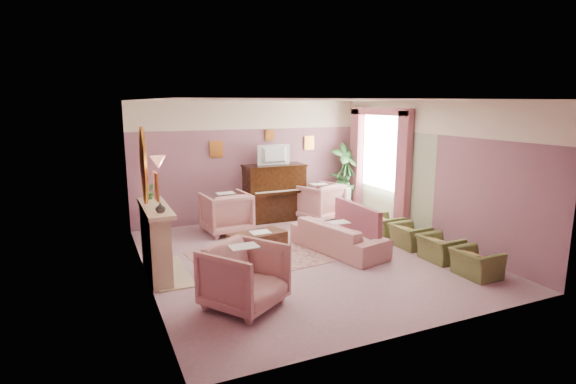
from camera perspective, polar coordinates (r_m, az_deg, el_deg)
name	(u,v)px	position (r m, az deg, el deg)	size (l,w,h in m)	color
floor	(305,257)	(8.25, 2.21, -8.24)	(5.50, 6.00, 0.01)	#A57F87
ceiling	(307,100)	(7.78, 2.37, 11.59)	(5.50, 6.00, 0.01)	white
wall_back	(250,161)	(10.64, -4.91, 3.92)	(5.50, 0.02, 2.80)	#745066
wall_front	(421,222)	(5.44, 16.48, -3.65)	(5.50, 0.02, 2.80)	#745066
wall_left	(143,194)	(7.13, -17.92, -0.24)	(0.02, 6.00, 2.80)	#745066
wall_right	(429,172)	(9.43, 17.45, 2.49)	(0.02, 6.00, 2.80)	#745066
picture_rail_band	(249,115)	(10.55, -4.99, 9.71)	(5.50, 0.01, 0.65)	#F6E7C7
stripe_panel	(388,178)	(10.47, 12.60, 1.77)	(0.01, 3.00, 2.15)	#A9B990
fireplace_surround	(155,243)	(7.55, -16.49, -6.19)	(0.30, 1.40, 1.10)	#C4B187
fireplace_inset	(162,251)	(7.61, -15.68, -7.20)	(0.18, 0.72, 0.68)	black
fire_ember	(165,261)	(7.67, -15.31, -8.45)	(0.06, 0.54, 0.10)	orange
mantel_shelf	(155,208)	(7.41, -16.51, -1.96)	(0.40, 1.55, 0.07)	#C4B187
hearth	(170,272)	(7.75, -14.78, -9.85)	(0.55, 1.50, 0.02)	#C4B187
mirror_frame	(143,166)	(7.27, -17.90, 3.17)	(0.04, 0.72, 1.20)	orange
mirror_glass	(145,166)	(7.27, -17.70, 3.19)	(0.01, 0.60, 1.06)	silver
sconce_shade	(158,162)	(6.22, -16.17, 3.66)	(0.20, 0.20, 0.16)	#FF9A75
piano	(274,193)	(10.64, -1.73, -0.14)	(1.40, 0.60, 1.30)	black
piano_keyshelf	(280,193)	(10.31, -0.99, -0.11)	(1.30, 0.12, 0.06)	black
piano_keys	(280,191)	(10.30, -0.99, 0.11)	(1.20, 0.08, 0.02)	beige
piano_top	(274,166)	(10.53, -1.75, 3.38)	(1.45, 0.65, 0.04)	black
television	(275,153)	(10.45, -1.66, 4.92)	(0.80, 0.12, 0.48)	black
print_back_left	(216,149)	(10.33, -9.08, 5.38)	(0.30, 0.03, 0.38)	orange
print_back_right	(309,143)	(11.16, 2.70, 6.25)	(0.26, 0.03, 0.34)	orange
print_back_mid	(270,135)	(10.72, -2.35, 7.23)	(0.22, 0.03, 0.26)	orange
print_left_wall	(156,186)	(5.91, -16.41, 0.70)	(0.03, 0.28, 0.36)	orange
window_blind	(381,149)	(10.56, 11.78, 5.31)	(0.03, 1.40, 1.80)	beige
curtain_left	(403,173)	(9.84, 14.43, 2.41)	(0.16, 0.34, 2.60)	#8D4553
curtain_right	(356,162)	(11.32, 8.65, 3.76)	(0.16, 0.34, 2.60)	#8D4553
pelmet	(380,112)	(10.47, 11.61, 9.98)	(0.16, 2.20, 0.16)	#8D4553
mantel_plant	(151,191)	(7.91, -17.05, 0.09)	(0.16, 0.16, 0.28)	#2E6730
mantel_vase	(160,208)	(6.90, -15.91, -1.94)	(0.16, 0.16, 0.16)	#F6E7C7
area_rug	(265,256)	(8.31, -2.90, -8.07)	(2.50, 1.80, 0.01)	#AA7872
coffee_table	(258,245)	(8.22, -3.84, -6.69)	(1.00, 0.50, 0.45)	#4A2A1A
table_paper	(260,232)	(8.17, -3.53, -5.11)	(0.35, 0.28, 0.01)	white
sofa	(338,231)	(8.49, 6.42, -4.92)	(0.66, 1.97, 0.80)	tan
sofa_throw	(357,218)	(8.64, 8.75, -3.31)	(0.10, 1.49, 0.55)	#8D4553
floral_armchair_left	(226,210)	(9.71, -7.88, -2.34)	(0.94, 0.94, 0.97)	tan
floral_armchair_right	(319,200)	(10.71, 3.91, -0.97)	(0.94, 0.94, 0.97)	tan
floral_armchair_front	(244,273)	(6.20, -5.55, -10.24)	(0.94, 0.94, 0.97)	tan
olive_chair_a	(476,259)	(7.88, 22.80, -7.83)	(0.48, 0.69, 0.59)	#606A35
olive_chair_b	(440,244)	(8.42, 18.74, -6.31)	(0.48, 0.69, 0.59)	#606A35
olive_chair_c	(410,232)	(9.01, 15.21, -4.96)	(0.48, 0.69, 0.59)	#606A35
olive_chair_d	(384,222)	(9.63, 12.14, -3.77)	(0.48, 0.69, 0.59)	#606A35
side_table	(340,200)	(11.35, 6.68, -1.03)	(0.52, 0.52, 0.70)	white
side_plant_big	(341,180)	(11.25, 6.74, 1.55)	(0.30, 0.30, 0.34)	#2E6730
side_plant_small	(347,181)	(11.23, 7.52, 1.36)	(0.16, 0.16, 0.28)	#2E6730
palm_pot	(345,206)	(11.48, 7.26, -1.82)	(0.34, 0.34, 0.34)	#A8634A
palm_plant	(346,172)	(11.32, 7.37, 2.57)	(0.76, 0.76, 1.44)	#2E6730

